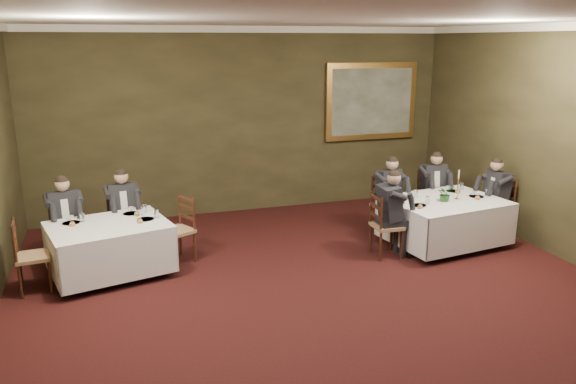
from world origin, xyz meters
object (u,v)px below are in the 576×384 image
table_main (444,218)px  chair_main_backleft (386,216)px  centerpiece (445,193)px  chair_main_endright (496,219)px  chair_main_backright (431,209)px  diner_sec_backright (124,221)px  diner_main_backright (432,197)px  candlestick (458,188)px  chair_sec_endright (178,243)px  chair_sec_endleft (34,271)px  chair_sec_backleft (68,244)px  diner_main_backleft (387,204)px  chair_sec_backright (125,235)px  table_second (110,245)px  diner_sec_backleft (66,230)px  diner_main_endleft (387,224)px  chair_main_endleft (386,238)px  painting (371,101)px  diner_main_endright (497,206)px

table_main → chair_main_backleft: size_ratio=1.97×
table_main → centerpiece: bearing=-136.3°
chair_main_endright → chair_main_backright: bearing=43.4°
diner_sec_backright → diner_main_backright: bearing=168.0°
table_main → candlestick: size_ratio=3.97×
candlestick → chair_sec_endright: bearing=172.1°
chair_sec_endleft → chair_sec_backleft: bearing=152.0°
chair_sec_backleft → candlestick: bearing=159.9°
diner_main_backleft → chair_sec_endleft: bearing=-6.7°
candlestick → chair_sec_backright: bearing=166.2°
table_second → chair_sec_endleft: (-0.98, -0.24, -0.17)m
chair_sec_backright → chair_sec_endleft: same height
chair_main_backleft → chair_main_backright: 0.97m
chair_main_backright → chair_main_endright: (0.77, -0.83, 0.00)m
diner_main_backright → diner_sec_backright: (-5.33, 0.28, 0.00)m
chair_main_backleft → chair_sec_endleft: 5.62m
chair_main_backleft → chair_main_backright: size_ratio=1.00×
chair_main_backleft → diner_sec_backleft: diner_sec_backleft is taller
diner_sec_backleft → chair_sec_endright: diner_sec_backleft is taller
diner_main_endleft → chair_sec_endright: diner_main_endleft is taller
diner_main_backleft → chair_main_endleft: diner_main_backleft is taller
diner_main_backleft → chair_main_backright: diner_main_backleft is taller
chair_main_endleft → diner_sec_backright: 4.10m
diner_main_backright → chair_main_endright: diner_main_backright is taller
chair_main_backleft → diner_main_backleft: bearing=90.0°
diner_main_backright → painting: (-0.36, 1.87, 1.54)m
table_main → chair_main_backleft: (-0.61, 0.85, -0.17)m
diner_sec_backleft → painting: (5.80, 1.79, 1.54)m
centerpiece → diner_main_backright: bearing=67.9°
diner_main_backright → chair_main_endleft: diner_main_backright is taller
diner_main_backleft → chair_main_backleft: bearing=-90.0°
chair_main_backleft → chair_main_backright: same height
chair_main_endright → centerpiece: centerpiece is taller
candlestick → chair_sec_backleft: bearing=169.9°
diner_main_endright → diner_main_endleft: bearing=98.2°
painting → chair_sec_endleft: bearing=-156.3°
chair_main_backleft → chair_sec_backright: 4.39m
chair_main_backleft → table_second: bearing=-7.9°
chair_sec_endleft → diner_sec_backleft: bearing=151.6°
painting → chair_main_endright: bearing=-67.1°
table_main → diner_main_endleft: diner_main_endleft is taller
table_main → diner_main_backright: (0.36, 0.97, 0.06)m
chair_main_endright → diner_sec_backleft: 7.00m
chair_main_endleft → chair_main_backleft: bearing=154.8°
chair_main_endright → diner_main_endright: size_ratio=0.74×
diner_sec_backright → chair_sec_endleft: size_ratio=1.35×
diner_main_endleft → painting: (1.12, 2.99, 1.54)m
diner_sec_backright → table_main: bearing=156.8°
diner_main_backright → candlestick: bearing=84.3°
chair_main_backright → diner_main_endright: 1.15m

